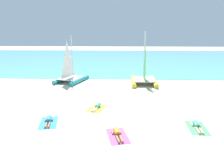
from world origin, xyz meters
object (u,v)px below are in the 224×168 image
object	(u,v)px
sunbather_center_left	(97,106)
towel_center_right	(117,136)
sunbather_leftmost	(49,120)
towel_center_left	(97,108)
towel_leftmost	(49,123)
sunbather_rightmost	(197,126)
sunbather_center_right	(117,133)
sailboat_teal	(71,75)
towel_rightmost	(197,128)
sailboat_yellow	(144,76)

from	to	relation	value
sunbather_center_left	towel_center_right	distance (m)	4.54
sunbather_leftmost	towel_center_left	world-z (taller)	sunbather_leftmost
towel_leftmost	sunbather_center_left	world-z (taller)	sunbather_center_left
sunbather_rightmost	sunbather_leftmost	bearing A→B (deg)	-177.85
sunbather_center_left	sunbather_center_right	world-z (taller)	same
towel_center_right	sailboat_teal	bearing A→B (deg)	114.60
towel_rightmost	sunbather_rightmost	bearing A→B (deg)	85.61
sunbather_center_left	sunbather_rightmost	bearing A→B (deg)	-8.13
sailboat_yellow	towel_leftmost	xyz separation A→B (m)	(-7.36, -10.42, -0.86)
towel_leftmost	towel_center_left	distance (m)	3.90
sunbather_rightmost	towel_center_right	bearing A→B (deg)	-161.69
sailboat_yellow	sailboat_teal	size ratio (longest dim) A/B	1.08
sunbather_center_left	towel_rightmost	distance (m)	7.23
sailboat_yellow	towel_center_left	distance (m)	9.03
sunbather_center_left	sailboat_teal	bearing A→B (deg)	132.94
towel_center_left	sunbather_rightmost	size ratio (longest dim) A/B	1.21
towel_center_left	sunbather_rightmost	distance (m)	7.19
sunbather_center_right	sunbather_rightmost	distance (m)	5.05
sunbather_center_left	sunbather_center_right	distance (m)	4.47
sailboat_yellow	towel_center_right	bearing A→B (deg)	-101.50
sunbather_rightmost	sunbather_center_right	bearing A→B (deg)	-162.44
towel_leftmost	towel_rightmost	distance (m)	9.42
sailboat_teal	sunbather_center_right	bearing A→B (deg)	-48.10
sailboat_yellow	sunbather_rightmost	xyz separation A→B (m)	(2.06, -10.73, -0.73)
towel_center_left	sunbather_center_right	world-z (taller)	sunbather_center_right
sailboat_teal	sunbather_center_right	world-z (taller)	sailboat_teal
towel_leftmost	towel_center_left	world-z (taller)	same
towel_leftmost	sunbather_center_right	bearing A→B (deg)	-17.89
sailboat_teal	sunbather_center_left	distance (m)	9.16
sailboat_teal	sunbather_leftmost	size ratio (longest dim) A/B	3.46
sunbather_center_left	towel_leftmost	bearing A→B (deg)	-120.09
towel_leftmost	sunbather_leftmost	xyz separation A→B (m)	(-0.01, 0.07, 0.13)
sailboat_teal	sunbather_center_left	bearing A→B (deg)	-46.45
sailboat_teal	sunbather_leftmost	world-z (taller)	sailboat_teal
sunbather_center_left	towel_rightmost	xyz separation A→B (m)	(6.53, -3.08, -0.13)
sailboat_yellow	towel_center_right	xyz separation A→B (m)	(-2.85, -11.94, -0.86)
towel_center_left	sunbather_rightmost	xyz separation A→B (m)	(6.56, -2.95, 0.13)
sailboat_teal	sunbather_rightmost	xyz separation A→B (m)	(10.59, -11.21, -0.67)
sunbather_center_right	sunbather_rightmost	size ratio (longest dim) A/B	0.99
towel_leftmost	towel_center_right	xyz separation A→B (m)	(4.52, -1.52, 0.00)
sunbather_center_left	sunbather_rightmost	xyz separation A→B (m)	(6.54, -3.02, 0.00)
sunbather_leftmost	towel_center_left	size ratio (longest dim) A/B	0.82
sailboat_yellow	towel_center_left	size ratio (longest dim) A/B	3.06
sunbather_leftmost	towel_rightmost	xyz separation A→B (m)	(9.43, -0.44, -0.13)
sailboat_yellow	sunbather_center_right	world-z (taller)	sailboat_yellow
towel_center_left	towel_rightmost	size ratio (longest dim) A/B	1.00
sailboat_yellow	sunbather_center_left	xyz separation A→B (m)	(-4.48, -7.71, -0.73)
sunbather_center_left	towel_center_right	bearing A→B (deg)	-52.21
sailboat_yellow	sunbather_center_left	size ratio (longest dim) A/B	3.76
towel_center_right	towel_rightmost	distance (m)	5.03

